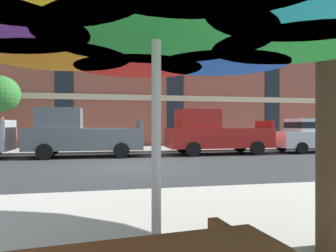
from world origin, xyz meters
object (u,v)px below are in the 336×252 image
object	(u,v)px
pickup_red	(214,134)
street_tree_left	(0,94)
pickup_gray	(80,134)
sedan_white	(313,134)

from	to	relation	value
pickup_red	street_tree_left	size ratio (longest dim) A/B	1.26
pickup_gray	pickup_red	xyz separation A→B (m)	(6.40, 0.00, 0.00)
pickup_gray	sedan_white	size ratio (longest dim) A/B	1.16
pickup_red	street_tree_left	world-z (taller)	street_tree_left
pickup_gray	street_tree_left	size ratio (longest dim) A/B	1.26
pickup_gray	sedan_white	world-z (taller)	pickup_gray
sedan_white	pickup_gray	bearing A→B (deg)	180.00
sedan_white	street_tree_left	bearing A→B (deg)	169.74
pickup_red	sedan_white	xyz separation A→B (m)	(5.55, -0.00, -0.08)
pickup_gray	sedan_white	xyz separation A→B (m)	(11.95, -0.00, -0.08)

